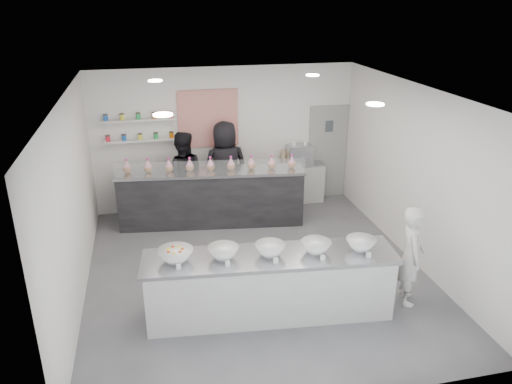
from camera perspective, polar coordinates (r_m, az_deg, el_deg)
floor at (r=8.49m, az=0.06°, el=-9.12°), size 6.00×6.00×0.00m
ceiling at (r=7.41m, az=0.06°, el=11.21°), size 6.00×6.00×0.00m
back_wall at (r=10.62m, az=-3.53°, el=6.13°), size 5.50×0.00×5.50m
left_wall at (r=7.74m, az=-20.21°, el=-1.31°), size 0.00×6.00×6.00m
right_wall at (r=8.81m, az=17.79°, el=1.76°), size 0.00×6.00×6.00m
back_door at (r=11.30m, az=8.17°, el=4.53°), size 0.88×0.04×2.10m
pattern_panel at (r=10.44m, az=-5.48°, el=8.34°), size 1.25×0.03×1.20m
jar_shelf_lower at (r=10.38m, az=-13.07°, el=5.79°), size 1.45×0.22×0.04m
jar_shelf_upper at (r=10.28m, az=-13.27°, el=8.04°), size 1.45×0.22×0.04m
preserve_jars at (r=10.29m, az=-13.20°, el=7.26°), size 1.45×0.10×0.56m
downlight_0 at (r=6.26m, az=-10.60°, el=8.68°), size 0.24×0.24×0.02m
downlight_1 at (r=6.94m, az=13.47°, el=9.73°), size 0.24×0.24×0.02m
downlight_2 at (r=8.82m, az=-11.45°, el=12.36°), size 0.24×0.24×0.02m
downlight_3 at (r=9.31m, az=6.48°, el=13.13°), size 0.24×0.24×0.02m
prep_counter at (r=7.24m, az=1.58°, el=-10.59°), size 3.62×1.15×0.97m
back_bar at (r=9.99m, az=-5.10°, el=-0.62°), size 3.72×1.14×1.14m
sneeze_guard at (r=9.43m, az=-5.23°, el=2.70°), size 3.58×0.49×0.31m
espresso_ledge at (r=11.09m, az=4.71°, el=1.02°), size 1.19×0.38×0.88m
espresso_machine at (r=10.89m, az=4.99°, el=4.23°), size 0.54×0.37×0.41m
cup_stacks at (r=10.81m, az=3.40°, el=3.92°), size 0.24×0.24×0.33m
prep_bowls at (r=6.95m, az=1.63°, el=-6.62°), size 3.06×0.82×0.17m
label_cards at (r=6.54m, az=3.23°, el=-9.11°), size 2.66×0.04×0.07m
cookie_bags at (r=9.74m, az=-5.23°, el=3.25°), size 3.36×0.60×0.28m
woman_prep at (r=7.73m, az=17.31°, el=-6.95°), size 0.53×0.65×1.55m
staff_left at (r=10.19m, az=-8.36°, el=1.81°), size 0.96×0.78×1.84m
staff_right at (r=10.37m, az=-3.51°, el=2.75°), size 1.01×0.69×1.97m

